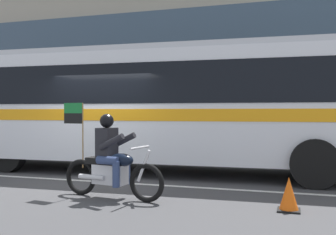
# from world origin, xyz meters

# --- Properties ---
(ground_plane) EXTENTS (60.00, 60.00, 0.00)m
(ground_plane) POSITION_xyz_m (0.00, 0.00, 0.00)
(ground_plane) COLOR #3D3D3F
(sidewalk_curb) EXTENTS (28.00, 3.80, 0.15)m
(sidewalk_curb) POSITION_xyz_m (0.00, 5.10, 0.07)
(sidewalk_curb) COLOR #B7B2A8
(sidewalk_curb) RESTS_ON ground_plane
(lane_center_stripe) EXTENTS (26.60, 0.14, 0.01)m
(lane_center_stripe) POSITION_xyz_m (0.00, -0.60, 0.00)
(lane_center_stripe) COLOR silver
(lane_center_stripe) RESTS_ON ground_plane
(transit_bus) EXTENTS (13.26, 3.03, 3.22)m
(transit_bus) POSITION_xyz_m (1.24, 1.19, 1.88)
(transit_bus) COLOR silver
(transit_bus) RESTS_ON ground_plane
(motorcycle_with_rider) EXTENTS (2.18, 0.68, 1.78)m
(motorcycle_with_rider) POSITION_xyz_m (1.22, -2.11, 0.67)
(motorcycle_with_rider) COLOR black
(motorcycle_with_rider) RESTS_ON ground_plane
(fire_hydrant) EXTENTS (0.22, 0.30, 0.75)m
(fire_hydrant) POSITION_xyz_m (1.64, 3.65, 0.52)
(fire_hydrant) COLOR red
(fire_hydrant) RESTS_ON sidewalk_curb
(traffic_cone) EXTENTS (0.36, 0.36, 0.55)m
(traffic_cone) POSITION_xyz_m (4.37, -2.10, 0.26)
(traffic_cone) COLOR #EA590F
(traffic_cone) RESTS_ON ground_plane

